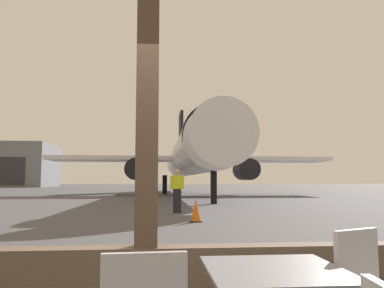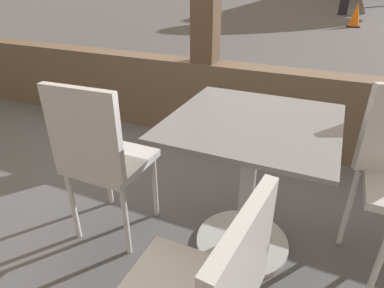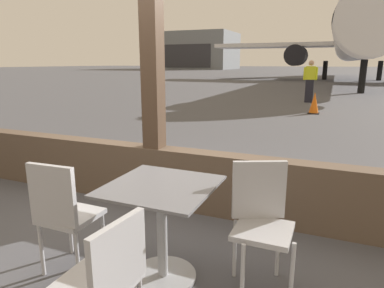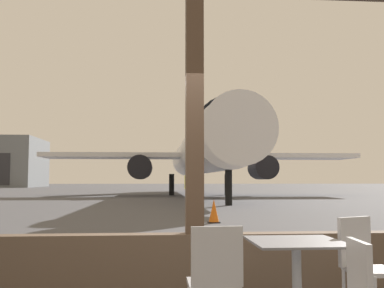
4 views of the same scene
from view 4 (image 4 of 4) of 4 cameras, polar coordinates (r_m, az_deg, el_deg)
name	(u,v)px [view 4 (image 4 of 4)]	position (r m, az deg, el deg)	size (l,w,h in m)	color
ground_plane	(161,193)	(45.08, -3.96, -6.26)	(220.00, 220.00, 0.00)	#4C4C51
window_frame	(194,180)	(5.08, 0.32, -4.59)	(8.18, 0.24, 3.74)	brown
dining_table	(297,280)	(4.04, 13.25, -16.59)	(0.77, 0.77, 0.77)	slate
cafe_chair_window_right	(215,275)	(3.64, 2.95, -16.33)	(0.41, 0.41, 0.94)	#B2B2B7
cafe_chair_aisle_left	(364,260)	(4.48, 21.09, -13.63)	(0.51, 0.51, 0.95)	#B2B2B7
airplane	(202,152)	(36.72, 1.23, -1.06)	(25.89, 35.26, 10.38)	silver
ground_crew_worker	(192,190)	(16.93, -0.02, -5.94)	(0.56, 0.22, 1.74)	black
traffic_cone	(214,212)	(13.67, 2.82, -8.62)	(0.36, 0.36, 0.71)	orange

